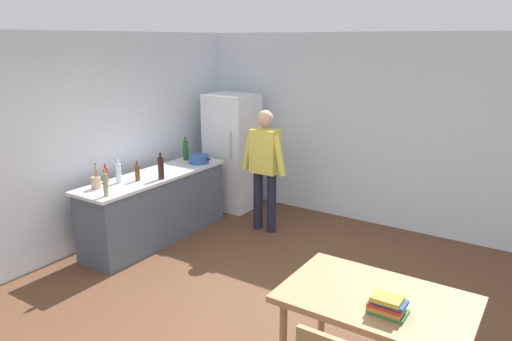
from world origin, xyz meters
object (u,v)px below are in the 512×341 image
object	(u,v)px
dining_table	(376,306)
bottle_water_clear	(119,173)
book_stack	(387,305)
person	(265,163)
refrigerator	(232,152)
bottle_wine_green	(186,150)
bottle_beer_brown	(137,172)
cooking_pot	(199,159)
bottle_wine_dark	(161,168)
bottle_vinegar_tall	(106,185)
bottle_sauce_red	(106,175)
utensil_jar	(96,182)

from	to	relation	value
dining_table	bottle_water_clear	xyz separation A→B (m)	(-3.49, 0.60, 0.35)
book_stack	person	bearing A→B (deg)	136.86
refrigerator	bottle_wine_green	xyz separation A→B (m)	(-0.27, -0.78, 0.15)
person	bottle_beer_brown	size ratio (longest dim) A/B	6.54
cooking_pot	book_stack	bearing A→B (deg)	-31.09
person	bottle_wine_dark	distance (m)	1.41
dining_table	book_stack	distance (m)	0.27
refrigerator	cooking_pot	bearing A→B (deg)	-89.07
dining_table	bottle_vinegar_tall	xyz separation A→B (m)	(-3.21, 0.17, 0.36)
bottle_sauce_red	bottle_vinegar_tall	world-z (taller)	bottle_vinegar_tall
person	bottle_wine_dark	size ratio (longest dim) A/B	5.00
person	dining_table	xyz separation A→B (m)	(2.35, -2.15, -0.31)
refrigerator	bottle_vinegar_tall	bearing A→B (deg)	-87.98
utensil_jar	bottle_vinegar_tall	distance (m)	0.35
dining_table	bottle_beer_brown	distance (m)	3.47
bottle_wine_green	bottle_vinegar_tall	bearing A→B (deg)	-78.48
refrigerator	bottle_beer_brown	xyz separation A→B (m)	(-0.07, -1.91, 0.11)
utensil_jar	bottle_sauce_red	world-z (taller)	utensil_jar
person	bottle_sauce_red	world-z (taller)	person
refrigerator	bottle_wine_green	distance (m)	0.84
bottle_wine_green	person	bearing A→B (deg)	10.64
dining_table	utensil_jar	bearing A→B (deg)	175.27
person	cooking_pot	bearing A→B (deg)	-164.19
dining_table	cooking_pot	world-z (taller)	cooking_pot
bottle_beer_brown	bottle_vinegar_tall	xyz separation A→B (m)	(0.16, -0.62, 0.03)
utensil_jar	book_stack	world-z (taller)	utensil_jar
utensil_jar	bottle_wine_dark	bearing A→B (deg)	63.31
bottle_sauce_red	book_stack	size ratio (longest dim) A/B	0.92
cooking_pot	dining_table	bearing A→B (deg)	-29.78
bottle_wine_dark	dining_table	bearing A→B (deg)	-17.60
dining_table	bottle_beer_brown	world-z (taller)	bottle_beer_brown
dining_table	cooking_pot	xyz separation A→B (m)	(-3.29, 1.88, 0.29)
cooking_pot	bottle_water_clear	distance (m)	1.30
bottle_sauce_red	bottle_vinegar_tall	xyz separation A→B (m)	(0.42, -0.35, 0.04)
book_stack	bottle_wine_dark	bearing A→B (deg)	160.24
dining_table	cooking_pot	size ratio (longest dim) A/B	3.50
bottle_beer_brown	bottle_sauce_red	bearing A→B (deg)	-135.51
bottle_sauce_red	book_stack	xyz separation A→B (m)	(3.77, -0.71, -0.18)
refrigerator	bottle_wine_green	bearing A→B (deg)	-108.83
bottle_water_clear	book_stack	size ratio (longest dim) A/B	1.15
bottle_vinegar_tall	refrigerator	bearing A→B (deg)	92.02
cooking_pot	bottle_water_clear	size ratio (longest dim) A/B	1.33
cooking_pot	refrigerator	bearing A→B (deg)	90.93
bottle_sauce_red	bottle_vinegar_tall	bearing A→B (deg)	-39.60
dining_table	bottle_vinegar_tall	distance (m)	3.24
bottle_vinegar_tall	bottle_wine_green	bearing A→B (deg)	101.52
utensil_jar	dining_table	bearing A→B (deg)	-4.73
person	bottle_water_clear	distance (m)	1.92
refrigerator	bottle_wine_green	size ratio (longest dim) A/B	5.29
bottle_water_clear	dining_table	bearing A→B (deg)	-9.79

